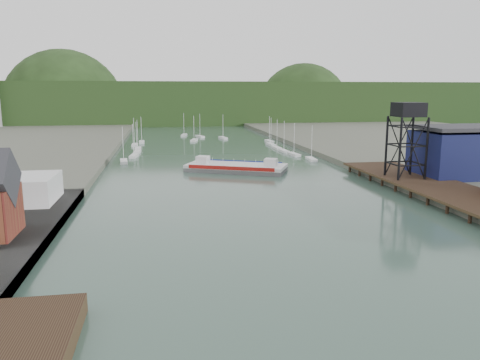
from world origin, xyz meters
name	(u,v)px	position (x,y,z in m)	size (l,w,h in m)	color
ground	(366,337)	(0.00, 0.00, 0.00)	(600.00, 600.00, 0.00)	#334F40
east_pier	(448,190)	(37.00, 45.00, 1.90)	(14.00, 70.00, 2.45)	black
white_shed	(1,190)	(-44.00, 50.00, 3.85)	(18.00, 12.00, 4.50)	silver
lift_tower	(408,114)	(35.00, 58.00, 15.65)	(6.50, 6.50, 16.00)	black
blue_shed	(463,152)	(50.00, 60.00, 7.06)	(20.50, 14.50, 11.30)	#0E143D
marina_sailboats	(207,146)	(0.08, 138.46, 0.35)	(57.71, 92.65, 0.90)	silver
distant_hills	(178,106)	(-3.98, 301.35, 10.38)	(500.00, 120.00, 80.00)	black
chain_ferry	(236,167)	(2.34, 84.03, 1.05)	(27.25, 19.83, 3.65)	#545457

